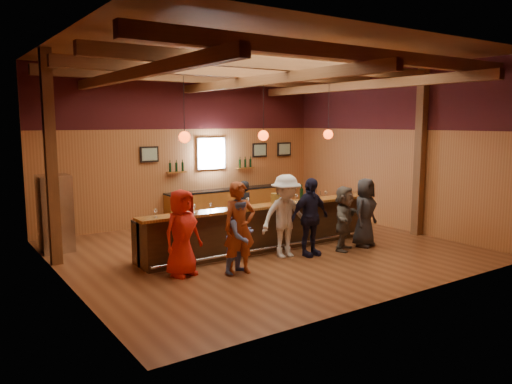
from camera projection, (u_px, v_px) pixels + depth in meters
room at (262, 113)px, 11.47m from camera, size 9.04×9.00×4.52m
bar_counter at (260, 227)px, 11.93m from camera, size 6.30×1.07×1.11m
back_bar_cabinet at (227, 204)px, 15.52m from camera, size 4.00×0.52×0.95m
window at (211, 154)px, 15.26m from camera, size 0.95×0.09×0.95m
framed_pictures at (235, 151)px, 15.73m from camera, size 5.35×0.05×0.45m
wine_shelves at (212, 168)px, 15.27m from camera, size 3.00×0.18×0.30m
pendant_lights at (263, 135)px, 11.49m from camera, size 4.24×0.24×1.37m
stainless_fridge at (55, 213)px, 11.61m from camera, size 0.70×0.70×1.80m
customer_orange at (182, 233)px, 9.76m from camera, size 0.95×0.73×1.72m
customer_redvest at (239, 228)px, 9.89m from camera, size 0.73×0.53×1.85m
customer_denim at (241, 236)px, 9.96m from camera, size 0.87×0.77×1.50m
customer_white at (286, 216)px, 11.10m from camera, size 1.28×0.85×1.86m
customer_navy at (310, 217)px, 11.22m from camera, size 1.05×0.47×1.78m
customer_brown at (344, 218)px, 11.72m from camera, size 1.43×1.17×1.53m
customer_dark at (365, 212)px, 12.08m from camera, size 0.94×0.75×1.67m
bartender at (243, 210)px, 12.90m from camera, size 0.58×0.40×1.51m
ice_bucket at (275, 198)px, 11.73m from camera, size 0.22×0.22×0.24m
bottle_a at (283, 197)px, 11.92m from camera, size 0.07×0.07×0.32m
bottle_b at (301, 194)px, 12.23m from camera, size 0.08×0.08×0.38m
glass_a at (156, 211)px, 10.02m from camera, size 0.08×0.08×0.18m
glass_b at (194, 207)px, 10.42m from camera, size 0.09×0.09×0.20m
glass_c at (211, 205)px, 10.75m from camera, size 0.08×0.08×0.18m
glass_d at (231, 204)px, 10.89m from camera, size 0.08×0.08×0.18m
glass_e at (248, 200)px, 11.35m from camera, size 0.09×0.09×0.20m
glass_f at (296, 196)px, 12.07m from camera, size 0.08×0.08×0.18m
glass_g at (311, 194)px, 12.35m from camera, size 0.08×0.08×0.18m
glass_h at (326, 193)px, 12.55m from camera, size 0.08×0.08×0.19m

